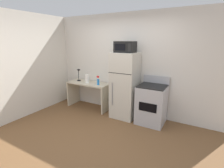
% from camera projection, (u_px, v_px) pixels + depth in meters
% --- Properties ---
extents(ground_plane, '(12.00, 12.00, 0.00)m').
position_uv_depth(ground_plane, '(91.00, 141.00, 3.29)').
color(ground_plane, brown).
extents(wall_back_white, '(5.00, 0.10, 2.60)m').
position_uv_depth(wall_back_white, '(128.00, 65.00, 4.39)').
color(wall_back_white, silver).
rests_on(wall_back_white, ground).
extents(wall_left_brick, '(0.10, 4.00, 2.60)m').
position_uv_depth(wall_left_brick, '(16.00, 67.00, 4.01)').
color(wall_left_brick, silver).
rests_on(wall_left_brick, ground).
extents(desk, '(1.24, 0.52, 0.75)m').
position_uv_depth(desk, '(89.00, 90.00, 4.82)').
color(desk, beige).
rests_on(desk, ground).
extents(desk_lamp, '(0.14, 0.12, 0.35)m').
position_uv_depth(desk_lamp, '(79.00, 73.00, 4.89)').
color(desk_lamp, black).
rests_on(desk_lamp, desk).
extents(paper_towel_roll, '(0.11, 0.11, 0.24)m').
position_uv_depth(paper_towel_roll, '(87.00, 79.00, 4.68)').
color(paper_towel_roll, white).
rests_on(paper_towel_roll, desk).
extents(spray_bottle, '(0.06, 0.06, 0.25)m').
position_uv_depth(spray_bottle, '(98.00, 81.00, 4.49)').
color(spray_bottle, '#2D8CEA').
rests_on(spray_bottle, desk).
extents(refrigerator, '(0.60, 0.61, 1.64)m').
position_uv_depth(refrigerator, '(125.00, 86.00, 4.17)').
color(refrigerator, beige).
rests_on(refrigerator, ground).
extents(microwave, '(0.46, 0.35, 0.26)m').
position_uv_depth(microwave, '(125.00, 47.00, 3.90)').
color(microwave, black).
rests_on(microwave, refrigerator).
extents(oven_range, '(0.63, 0.61, 1.10)m').
position_uv_depth(oven_range, '(152.00, 104.00, 3.92)').
color(oven_range, '#B7B7BC').
rests_on(oven_range, ground).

